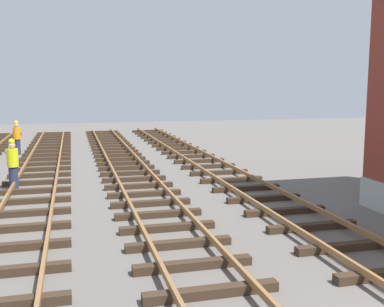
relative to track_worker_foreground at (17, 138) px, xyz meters
name	(u,v)px	position (x,y,z in m)	size (l,w,h in m)	color
track_worker_foreground	(17,138)	(0.00, 0.00, 0.00)	(0.40, 0.40, 1.87)	#262D4C
track_worker_distant	(13,164)	(0.82, -9.20, 0.00)	(0.40, 0.40, 1.87)	#262D4C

